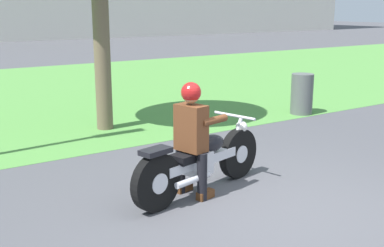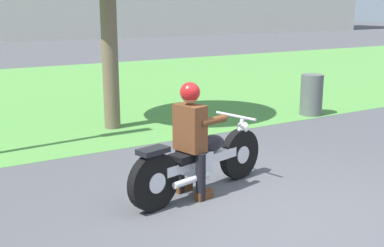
% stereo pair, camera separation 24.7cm
% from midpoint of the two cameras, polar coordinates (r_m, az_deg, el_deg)
% --- Properties ---
extents(ground, '(120.00, 120.00, 0.00)m').
position_cam_midpoint_polar(ground, '(5.69, 9.60, -10.28)').
color(ground, '#4C4C51').
extents(grass_verge, '(60.00, 12.00, 0.01)m').
position_cam_midpoint_polar(grass_verge, '(13.78, -17.97, 3.36)').
color(grass_verge, '#549342').
rests_on(grass_verge, ground).
extents(motorcycle_lead, '(2.17, 0.80, 0.90)m').
position_cam_midpoint_polar(motorcycle_lead, '(6.06, -0.06, -4.45)').
color(motorcycle_lead, black).
rests_on(motorcycle_lead, ground).
extents(rider_lead, '(0.62, 0.55, 1.42)m').
position_cam_midpoint_polar(rider_lead, '(5.83, -1.20, -0.85)').
color(rider_lead, black).
rests_on(rider_lead, ground).
extents(trash_can, '(0.47, 0.47, 0.88)m').
position_cam_midpoint_polar(trash_can, '(10.78, 12.09, 3.39)').
color(trash_can, '#595E5B').
rests_on(trash_can, ground).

